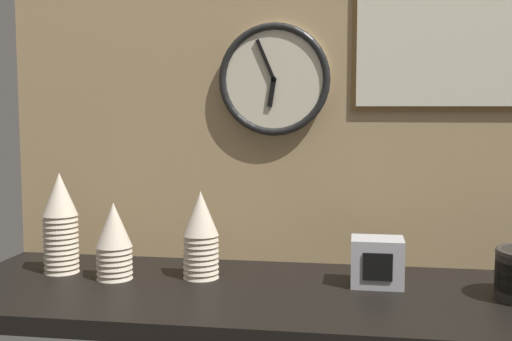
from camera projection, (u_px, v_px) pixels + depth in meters
ground_plane at (294, 297)px, 146.40cm from camera, size 160.00×56.00×4.00cm
wall_tiled_back at (305, 64)px, 167.02cm from camera, size 160.00×3.00×105.00cm
cup_stack_center_left at (201, 235)px, 154.74cm from camera, size 8.73×8.73×21.25cm
cup_stack_far_left at (60, 223)px, 159.81cm from camera, size 8.73×8.73×25.18cm
cup_stack_left at (114, 241)px, 153.94cm from camera, size 8.73×8.73×18.63cm
wall_clock at (274, 79)px, 165.65cm from camera, size 29.12×2.70×29.12cm
napkin_dispenser at (377, 262)px, 148.39cm from camera, size 11.97×9.76×11.16cm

